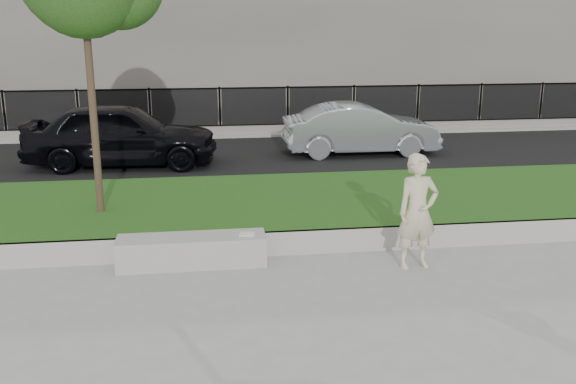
{
  "coord_description": "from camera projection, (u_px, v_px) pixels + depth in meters",
  "views": [
    {
      "loc": [
        -1.27,
        -8.65,
        3.7
      ],
      "look_at": [
        0.11,
        1.2,
        1.01
      ],
      "focal_mm": 40.0,
      "sensor_mm": 36.0,
      "label": 1
    }
  ],
  "objects": [
    {
      "name": "book",
      "position": [
        247.0,
        234.0,
        9.92
      ],
      "size": [
        0.26,
        0.21,
        0.03
      ],
      "primitive_type": "cube",
      "rotation": [
        0.0,
        0.0,
        -0.18
      ],
      "color": "silver",
      "rests_on": "stone_bench"
    },
    {
      "name": "car_silver",
      "position": [
        360.0,
        129.0,
        17.82
      ],
      "size": [
        4.28,
        1.51,
        1.41
      ],
      "primitive_type": "imported",
      "rotation": [
        0.0,
        0.0,
        1.57
      ],
      "color": "#92959A",
      "rests_on": "street"
    },
    {
      "name": "ground",
      "position": [
        292.0,
        280.0,
        9.4
      ],
      "size": [
        90.0,
        90.0,
        0.0
      ],
      "primitive_type": "plane",
      "color": "gray",
      "rests_on": "ground"
    },
    {
      "name": "street",
      "position": [
        247.0,
        158.0,
        17.53
      ],
      "size": [
        34.0,
        7.0,
        0.04
      ],
      "primitive_type": "cube",
      "color": "black",
      "rests_on": "ground"
    },
    {
      "name": "car_dark",
      "position": [
        121.0,
        134.0,
        16.34
      ],
      "size": [
        4.92,
        2.2,
        1.64
      ],
      "primitive_type": "imported",
      "rotation": [
        0.0,
        0.0,
        1.52
      ],
      "color": "black",
      "rests_on": "street"
    },
    {
      "name": "iron_fence",
      "position": [
        239.0,
        120.0,
        20.74
      ],
      "size": [
        32.0,
        0.3,
        1.5
      ],
      "color": "slate",
      "rests_on": "far_pavement"
    },
    {
      "name": "grass_kerb",
      "position": [
        283.0,
        243.0,
        10.35
      ],
      "size": [
        34.0,
        0.08,
        0.4
      ],
      "primitive_type": "cube",
      "color": "gray",
      "rests_on": "ground"
    },
    {
      "name": "far_pavement",
      "position": [
        237.0,
        130.0,
        21.82
      ],
      "size": [
        34.0,
        3.0,
        0.12
      ],
      "primitive_type": "cube",
      "color": "gray",
      "rests_on": "ground"
    },
    {
      "name": "stone_bench",
      "position": [
        192.0,
        251.0,
        9.92
      ],
      "size": [
        2.28,
        0.57,
        0.47
      ],
      "primitive_type": "cube",
      "color": "gray",
      "rests_on": "ground"
    },
    {
      "name": "grass_bank",
      "position": [
        270.0,
        209.0,
        12.22
      ],
      "size": [
        34.0,
        4.0,
        0.4
      ],
      "primitive_type": "cube",
      "color": "#18380E",
      "rests_on": "ground"
    },
    {
      "name": "man",
      "position": [
        418.0,
        212.0,
        9.67
      ],
      "size": [
        0.7,
        0.5,
        1.78
      ],
      "primitive_type": "imported",
      "rotation": [
        0.0,
        0.0,
        0.13
      ],
      "color": "beige",
      "rests_on": "ground"
    }
  ]
}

